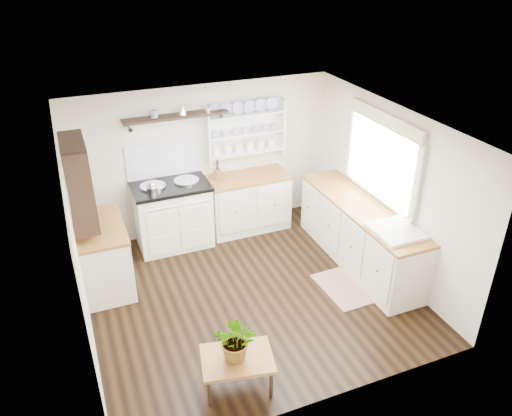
{
  "coord_description": "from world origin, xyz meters",
  "views": [
    {
      "loc": [
        -1.9,
        -4.9,
        4.1
      ],
      "look_at": [
        0.19,
        0.25,
        1.1
      ],
      "focal_mm": 35.0,
      "sensor_mm": 36.0,
      "label": 1
    }
  ],
  "objects": [
    {
      "name": "wall_back",
      "position": [
        0.0,
        1.9,
        1.15
      ],
      "size": [
        4.0,
        0.02,
        2.3
      ],
      "primitive_type": "cube",
      "color": "beige",
      "rests_on": "ground"
    },
    {
      "name": "floor_rug",
      "position": [
        1.19,
        -0.39,
        0.01
      ],
      "size": [
        0.58,
        0.87,
        0.02
      ],
      "primitive_type": "cube",
      "rotation": [
        0.0,
        0.0,
        0.04
      ],
      "color": "brown",
      "rests_on": "floor"
    },
    {
      "name": "left_shelving",
      "position": [
        -1.84,
        0.9,
        1.55
      ],
      "size": [
        0.28,
        0.8,
        1.05
      ],
      "primitive_type": "cube",
      "color": "black",
      "rests_on": "wall_left"
    },
    {
      "name": "potted_plant",
      "position": [
        -0.69,
        -1.4,
        0.63
      ],
      "size": [
        0.55,
        0.53,
        0.48
      ],
      "primitive_type": "imported",
      "rotation": [
        0.0,
        0.0,
        -0.51
      ],
      "color": "#3F7233",
      "rests_on": "center_table"
    },
    {
      "name": "utensil_crock",
      "position": [
        0.14,
        1.68,
        0.98
      ],
      "size": [
        0.12,
        0.12,
        0.14
      ],
      "primitive_type": "cylinder",
      "color": "brown",
      "rests_on": "back_cabinets"
    },
    {
      "name": "center_table",
      "position": [
        -0.69,
        -1.4,
        0.35
      ],
      "size": [
        0.81,
        0.65,
        0.39
      ],
      "rotation": [
        0.0,
        0.0,
        -0.21
      ],
      "color": "brown",
      "rests_on": "floor"
    },
    {
      "name": "ceiling",
      "position": [
        0.0,
        0.0,
        2.3
      ],
      "size": [
        4.0,
        3.8,
        0.01
      ],
      "primitive_type": "cube",
      "color": "white",
      "rests_on": "wall_back"
    },
    {
      "name": "belfast_sink",
      "position": [
        1.7,
        -0.65,
        0.8
      ],
      "size": [
        0.55,
        0.6,
        0.45
      ],
      "color": "white",
      "rests_on": "right_cabinets"
    },
    {
      "name": "aga_cooker",
      "position": [
        -0.61,
        1.57,
        0.5
      ],
      "size": [
        1.11,
        0.77,
        1.02
      ],
      "color": "white",
      "rests_on": "floor"
    },
    {
      "name": "right_cabinets",
      "position": [
        1.7,
        0.1,
        0.46
      ],
      "size": [
        0.62,
        2.43,
        0.9
      ],
      "color": "beige",
      "rests_on": "floor"
    },
    {
      "name": "plate_rack",
      "position": [
        0.65,
        1.86,
        1.56
      ],
      "size": [
        1.2,
        0.22,
        0.9
      ],
      "color": "white",
      "rests_on": "wall_back"
    },
    {
      "name": "kettle",
      "position": [
        -0.89,
        1.45,
        1.03
      ],
      "size": [
        0.17,
        0.17,
        0.2
      ],
      "primitive_type": null,
      "color": "silver",
      "rests_on": "aga_cooker"
    },
    {
      "name": "wall_left",
      "position": [
        -2.0,
        0.0,
        1.15
      ],
      "size": [
        0.02,
        3.8,
        2.3
      ],
      "primitive_type": "cube",
      "color": "beige",
      "rests_on": "ground"
    },
    {
      "name": "left_cabinets",
      "position": [
        -1.7,
        0.9,
        0.46
      ],
      "size": [
        0.62,
        1.13,
        0.9
      ],
      "color": "beige",
      "rests_on": "floor"
    },
    {
      "name": "window",
      "position": [
        1.95,
        0.15,
        1.56
      ],
      "size": [
        0.08,
        1.55,
        1.22
      ],
      "color": "white",
      "rests_on": "wall_right"
    },
    {
      "name": "floor",
      "position": [
        0.0,
        0.0,
        0.0
      ],
      "size": [
        4.0,
        3.8,
        0.01
      ],
      "primitive_type": "cube",
      "color": "black",
      "rests_on": "ground"
    },
    {
      "name": "high_shelf",
      "position": [
        -0.4,
        1.78,
        1.91
      ],
      "size": [
        1.5,
        0.29,
        0.16
      ],
      "color": "black",
      "rests_on": "wall_back"
    },
    {
      "name": "back_cabinets",
      "position": [
        0.6,
        1.6,
        0.46
      ],
      "size": [
        1.27,
        0.63,
        0.9
      ],
      "color": "beige",
      "rests_on": "floor"
    },
    {
      "name": "wall_right",
      "position": [
        2.0,
        0.0,
        1.15
      ],
      "size": [
        0.02,
        3.8,
        2.3
      ],
      "primitive_type": "cube",
      "color": "beige",
      "rests_on": "ground"
    }
  ]
}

